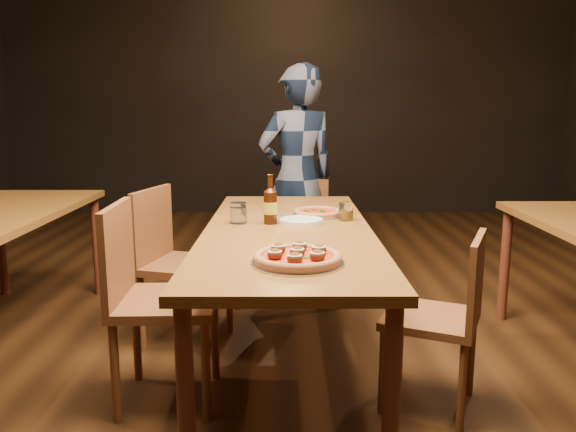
{
  "coord_description": "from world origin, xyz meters",
  "views": [
    {
      "loc": [
        -0.01,
        -2.64,
        1.32
      ],
      "look_at": [
        0.0,
        -0.05,
        0.82
      ],
      "focal_mm": 35.0,
      "sensor_mm": 36.0,
      "label": 1
    }
  ],
  "objects_px": {
    "chair_main_sw": "(186,264)",
    "pizza_margherita": "(317,213)",
    "chair_main_e": "(431,317)",
    "chair_main_nw": "(167,300)",
    "diner": "(297,179)",
    "plate_stack": "(301,221)",
    "amber_glass": "(346,211)",
    "beer_bottle": "(270,207)",
    "table_main": "(288,243)",
    "pizza_meatball": "(297,257)",
    "water_glass": "(238,213)",
    "chair_end": "(298,235)"
  },
  "relations": [
    {
      "from": "beer_bottle",
      "to": "table_main",
      "type": "bearing_deg",
      "value": -51.98
    },
    {
      "from": "chair_main_e",
      "to": "diner",
      "type": "bearing_deg",
      "value": -137.73
    },
    {
      "from": "table_main",
      "to": "beer_bottle",
      "type": "xyz_separation_m",
      "value": [
        -0.09,
        0.11,
        0.16
      ]
    },
    {
      "from": "beer_bottle",
      "to": "pizza_meatball",
      "type": "bearing_deg",
      "value": -80.69
    },
    {
      "from": "chair_main_nw",
      "to": "chair_main_sw",
      "type": "xyz_separation_m",
      "value": [
        -0.03,
        0.65,
        -0.02
      ]
    },
    {
      "from": "pizza_meatball",
      "to": "amber_glass",
      "type": "relative_size",
      "value": 3.78
    },
    {
      "from": "pizza_margherita",
      "to": "diner",
      "type": "relative_size",
      "value": 0.17
    },
    {
      "from": "chair_end",
      "to": "beer_bottle",
      "type": "distance_m",
      "value": 1.26
    },
    {
      "from": "chair_main_sw",
      "to": "pizza_margherita",
      "type": "height_order",
      "value": "chair_main_sw"
    },
    {
      "from": "pizza_meatball",
      "to": "plate_stack",
      "type": "xyz_separation_m",
      "value": [
        0.03,
        0.75,
        -0.01
      ]
    },
    {
      "from": "chair_main_nw",
      "to": "diner",
      "type": "relative_size",
      "value": 0.58
    },
    {
      "from": "chair_main_sw",
      "to": "chair_main_e",
      "type": "height_order",
      "value": "chair_main_sw"
    },
    {
      "from": "chair_main_e",
      "to": "pizza_margherita",
      "type": "distance_m",
      "value": 0.85
    },
    {
      "from": "diner",
      "to": "amber_glass",
      "type": "bearing_deg",
      "value": 78.97
    },
    {
      "from": "pizza_meatball",
      "to": "water_glass",
      "type": "bearing_deg",
      "value": 110.6
    },
    {
      "from": "chair_main_sw",
      "to": "plate_stack",
      "type": "distance_m",
      "value": 0.76
    },
    {
      "from": "chair_main_sw",
      "to": "pizza_meatball",
      "type": "height_order",
      "value": "chair_main_sw"
    },
    {
      "from": "chair_end",
      "to": "water_glass",
      "type": "bearing_deg",
      "value": -94.6
    },
    {
      "from": "water_glass",
      "to": "beer_bottle",
      "type": "bearing_deg",
      "value": -4.79
    },
    {
      "from": "plate_stack",
      "to": "water_glass",
      "type": "bearing_deg",
      "value": 179.09
    },
    {
      "from": "pizza_margherita",
      "to": "amber_glass",
      "type": "relative_size",
      "value": 2.93
    },
    {
      "from": "table_main",
      "to": "water_glass",
      "type": "bearing_deg",
      "value": 153.23
    },
    {
      "from": "chair_main_nw",
      "to": "water_glass",
      "type": "relative_size",
      "value": 9.05
    },
    {
      "from": "pizza_meatball",
      "to": "amber_glass",
      "type": "bearing_deg",
      "value": 72.14
    },
    {
      "from": "water_glass",
      "to": "pizza_margherita",
      "type": "bearing_deg",
      "value": 25.32
    },
    {
      "from": "table_main",
      "to": "water_glass",
      "type": "relative_size",
      "value": 18.99
    },
    {
      "from": "chair_main_e",
      "to": "chair_main_sw",
      "type": "bearing_deg",
      "value": -96.03
    },
    {
      "from": "chair_main_e",
      "to": "chair_end",
      "type": "distance_m",
      "value": 1.69
    },
    {
      "from": "chair_main_sw",
      "to": "chair_main_e",
      "type": "xyz_separation_m",
      "value": [
        1.2,
        -0.7,
        -0.04
      ]
    },
    {
      "from": "table_main",
      "to": "pizza_meatball",
      "type": "relative_size",
      "value": 5.7
    },
    {
      "from": "beer_bottle",
      "to": "chair_main_e",
      "type": "bearing_deg",
      "value": -29.93
    },
    {
      "from": "chair_main_nw",
      "to": "water_glass",
      "type": "height_order",
      "value": "chair_main_nw"
    },
    {
      "from": "table_main",
      "to": "beer_bottle",
      "type": "height_order",
      "value": "beer_bottle"
    },
    {
      "from": "amber_glass",
      "to": "beer_bottle",
      "type": "bearing_deg",
      "value": -166.98
    },
    {
      "from": "chair_end",
      "to": "beer_bottle",
      "type": "height_order",
      "value": "beer_bottle"
    },
    {
      "from": "chair_main_sw",
      "to": "water_glass",
      "type": "bearing_deg",
      "value": -114.96
    },
    {
      "from": "chair_main_sw",
      "to": "beer_bottle",
      "type": "height_order",
      "value": "beer_bottle"
    },
    {
      "from": "chair_main_nw",
      "to": "chair_end",
      "type": "relative_size",
      "value": 1.13
    },
    {
      "from": "chair_main_nw",
      "to": "amber_glass",
      "type": "distance_m",
      "value": 1.01
    },
    {
      "from": "chair_main_sw",
      "to": "beer_bottle",
      "type": "relative_size",
      "value": 3.81
    },
    {
      "from": "pizza_meatball",
      "to": "diner",
      "type": "xyz_separation_m",
      "value": [
        0.04,
        2.04,
        0.04
      ]
    },
    {
      "from": "table_main",
      "to": "amber_glass",
      "type": "height_order",
      "value": "amber_glass"
    },
    {
      "from": "chair_main_e",
      "to": "pizza_meatball",
      "type": "relative_size",
      "value": 2.37
    },
    {
      "from": "chair_main_sw",
      "to": "chair_main_nw",
      "type": "bearing_deg",
      "value": -162.11
    },
    {
      "from": "pizza_meatball",
      "to": "beer_bottle",
      "type": "xyz_separation_m",
      "value": [
        -0.12,
        0.74,
        0.06
      ]
    },
    {
      "from": "chair_end",
      "to": "plate_stack",
      "type": "height_order",
      "value": "chair_end"
    },
    {
      "from": "table_main",
      "to": "chair_main_nw",
      "type": "distance_m",
      "value": 0.63
    },
    {
      "from": "table_main",
      "to": "chair_main_sw",
      "type": "xyz_separation_m",
      "value": [
        -0.57,
        0.4,
        -0.22
      ]
    },
    {
      "from": "chair_main_e",
      "to": "water_glass",
      "type": "height_order",
      "value": "water_glass"
    },
    {
      "from": "plate_stack",
      "to": "amber_glass",
      "type": "bearing_deg",
      "value": 19.05
    }
  ]
}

